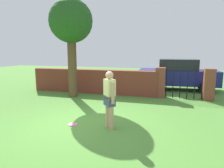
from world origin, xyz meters
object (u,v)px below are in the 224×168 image
person (110,97)px  car (178,74)px  frisbee_pink (73,124)px  tree (71,24)px

person → car: 6.88m
person → car: (1.92, 6.61, -0.04)m
person → car: car is taller
car → frisbee_pink: car is taller
tree → person: bearing=-49.0°
car → frisbee_pink: size_ratio=15.79×
tree → frisbee_pink: bearing=-62.4°
car → frisbee_pink: (-3.03, -6.69, -0.85)m
tree → car: tree is taller
tree → frisbee_pink: (1.77, -3.40, -3.38)m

